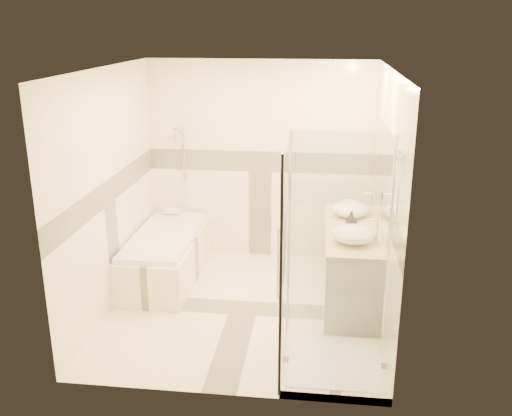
# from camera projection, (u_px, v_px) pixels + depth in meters

# --- Properties ---
(room) EXTENTS (2.82, 3.02, 2.52)m
(room) POSITION_uv_depth(u_px,v_px,m) (249.00, 195.00, 5.72)
(room) COLOR #FEF3CA
(room) RESTS_ON ground
(bathtub) EXTENTS (0.75, 1.70, 0.56)m
(bathtub) POSITION_uv_depth(u_px,v_px,m) (166.00, 254.00, 6.74)
(bathtub) COLOR #FFF4CB
(bathtub) RESTS_ON ground
(vanity) EXTENTS (0.58, 1.62, 0.85)m
(vanity) POSITION_uv_depth(u_px,v_px,m) (351.00, 265.00, 6.13)
(vanity) COLOR white
(vanity) RESTS_ON ground
(shower_enclosure) EXTENTS (0.96, 0.93, 2.04)m
(shower_enclosure) POSITION_uv_depth(u_px,v_px,m) (323.00, 314.00, 4.94)
(shower_enclosure) COLOR #FFF4CB
(shower_enclosure) RESTS_ON ground
(vessel_sink_near) EXTENTS (0.41, 0.41, 0.16)m
(vessel_sink_near) POSITION_uv_depth(u_px,v_px,m) (350.00, 209.00, 6.34)
(vessel_sink_near) COLOR white
(vessel_sink_near) RESTS_ON vanity
(vessel_sink_far) EXTENTS (0.42, 0.42, 0.17)m
(vessel_sink_far) POSITION_uv_depth(u_px,v_px,m) (353.00, 234.00, 5.59)
(vessel_sink_far) COLOR white
(vessel_sink_far) RESTS_ON vanity
(faucet_near) EXTENTS (0.12, 0.03, 0.29)m
(faucet_near) POSITION_uv_depth(u_px,v_px,m) (370.00, 202.00, 6.29)
(faucet_near) COLOR silver
(faucet_near) RESTS_ON vanity
(faucet_far) EXTENTS (0.11, 0.03, 0.26)m
(faucet_far) POSITION_uv_depth(u_px,v_px,m) (376.00, 229.00, 5.55)
(faucet_far) COLOR silver
(faucet_far) RESTS_ON vanity
(amenity_bottle_a) EXTENTS (0.10, 0.10, 0.16)m
(amenity_bottle_a) POSITION_uv_depth(u_px,v_px,m) (352.00, 224.00, 5.89)
(amenity_bottle_a) COLOR black
(amenity_bottle_a) RESTS_ON vanity
(amenity_bottle_b) EXTENTS (0.16, 0.16, 0.16)m
(amenity_bottle_b) POSITION_uv_depth(u_px,v_px,m) (351.00, 219.00, 6.03)
(amenity_bottle_b) COLOR black
(amenity_bottle_b) RESTS_ON vanity
(folded_towels) EXTENTS (0.16, 0.23, 0.07)m
(folded_towels) POSITION_uv_depth(u_px,v_px,m) (349.00, 205.00, 6.65)
(folded_towels) COLOR white
(folded_towels) RESTS_ON vanity
(rolled_towel) EXTENTS (0.20, 0.09, 0.09)m
(rolled_towel) POSITION_uv_depth(u_px,v_px,m) (172.00, 211.00, 7.30)
(rolled_towel) COLOR white
(rolled_towel) RESTS_ON bathtub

